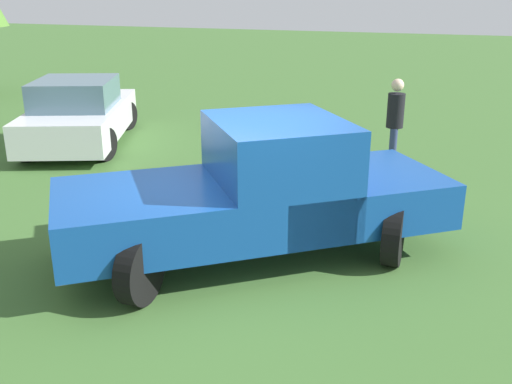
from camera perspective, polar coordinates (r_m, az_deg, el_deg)
ground_plane at (r=7.87m, az=-0.91°, el=-6.18°), size 80.00×80.00×0.00m
pickup_truck at (r=7.54m, az=0.93°, el=0.44°), size 4.48×5.09×1.82m
sedan_far at (r=13.75m, az=-16.84°, el=7.27°), size 4.59×3.27×1.49m
person_bystander at (r=11.46m, az=13.38°, el=6.88°), size 0.36×0.36×1.78m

